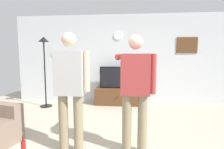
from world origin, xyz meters
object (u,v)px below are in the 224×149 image
object	(u,v)px
television	(117,77)
person_standing_nearer_lamp	(70,85)
framed_picture	(187,45)
floor_lamp	(44,57)
person_standing_nearer_couch	(135,87)
wall_clock	(118,36)
tv_stand	(117,96)
beverage_bottle	(23,148)

from	to	relation	value
television	person_standing_nearer_lamp	bearing A→B (deg)	-100.94
television	framed_picture	size ratio (longest dim) A/B	1.75
floor_lamp	person_standing_nearer_couch	world-z (taller)	floor_lamp
wall_clock	person_standing_nearer_couch	world-z (taller)	wall_clock
framed_picture	person_standing_nearer_couch	bearing A→B (deg)	-119.09
television	wall_clock	bearing A→B (deg)	90.00
television	floor_lamp	distance (m)	2.16
wall_clock	tv_stand	bearing A→B (deg)	-90.00
tv_stand	framed_picture	xyz separation A→B (m)	(2.04, 0.30, 1.52)
person_standing_nearer_lamp	person_standing_nearer_couch	size ratio (longest dim) A/B	1.02
television	person_standing_nearer_lamp	distance (m)	2.76
wall_clock	beverage_bottle	size ratio (longest dim) A/B	0.83
tv_stand	wall_clock	world-z (taller)	wall_clock
television	wall_clock	distance (m)	1.28
television	tv_stand	bearing A→B (deg)	-90.00
television	framed_picture	distance (m)	2.26
framed_picture	person_standing_nearer_couch	world-z (taller)	framed_picture
tv_stand	television	xyz separation A→B (m)	(-0.00, 0.05, 0.56)
tv_stand	person_standing_nearer_couch	distance (m)	2.73
wall_clock	framed_picture	world-z (taller)	wall_clock
framed_picture	floor_lamp	world-z (taller)	framed_picture
television	person_standing_nearer_lamp	xyz separation A→B (m)	(-0.52, -2.70, 0.21)
wall_clock	person_standing_nearer_lamp	size ratio (longest dim) A/B	0.14
wall_clock	framed_picture	xyz separation A→B (m)	(2.04, 0.00, -0.30)
television	person_standing_nearer_couch	xyz separation A→B (m)	(0.43, -2.64, 0.19)
tv_stand	framed_picture	distance (m)	2.56
television	person_standing_nearer_couch	size ratio (longest dim) A/B	0.60
tv_stand	person_standing_nearer_lamp	bearing A→B (deg)	-101.13
beverage_bottle	person_standing_nearer_couch	bearing A→B (deg)	10.25
floor_lamp	television	bearing A→B (deg)	12.93
person_standing_nearer_couch	beverage_bottle	world-z (taller)	person_standing_nearer_couch
television	beverage_bottle	size ratio (longest dim) A/B	3.43
wall_clock	floor_lamp	xyz separation A→B (m)	(-2.02, -0.71, -0.65)
floor_lamp	person_standing_nearer_lamp	size ratio (longest dim) A/B	1.11
television	floor_lamp	size ratio (longest dim) A/B	0.53
wall_clock	beverage_bottle	bearing A→B (deg)	-110.15
beverage_bottle	wall_clock	bearing A→B (deg)	69.85
tv_stand	floor_lamp	bearing A→B (deg)	-168.33
tv_stand	person_standing_nearer_lamp	xyz separation A→B (m)	(-0.52, -2.65, 0.78)
framed_picture	person_standing_nearer_lamp	xyz separation A→B (m)	(-2.56, -2.95, -0.75)
person_standing_nearer_lamp	person_standing_nearer_couch	xyz separation A→B (m)	(0.95, 0.06, -0.02)
television	person_standing_nearer_couch	bearing A→B (deg)	-80.68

